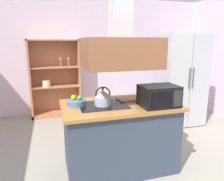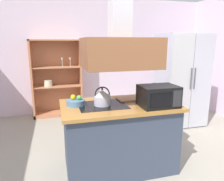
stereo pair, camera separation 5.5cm
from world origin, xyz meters
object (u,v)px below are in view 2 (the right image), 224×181
at_px(microwave, 158,96).
at_px(fruit_bowl, 76,102).
at_px(dish_cabinet, 57,83).
at_px(kettle, 102,98).
at_px(refrigerator, 181,80).
at_px(cutting_board, 130,99).
at_px(wine_glass_on_counter, 154,86).

xyz_separation_m(microwave, fruit_bowl, (-0.98, 0.31, -0.09)).
relative_size(dish_cabinet, fruit_bowl, 7.57).
xyz_separation_m(kettle, fruit_bowl, (-0.32, 0.08, -0.06)).
xyz_separation_m(dish_cabinet, kettle, (0.51, -2.45, 0.23)).
relative_size(dish_cabinet, microwave, 3.78).
bearing_deg(refrigerator, kettle, -147.27).
relative_size(dish_cabinet, kettle, 7.32).
distance_m(kettle, cutting_board, 0.47).
bearing_deg(refrigerator, microwave, -131.00).
relative_size(kettle, microwave, 0.52).
height_order(cutting_board, microwave, microwave).
bearing_deg(microwave, cutting_board, 120.94).
bearing_deg(wine_glass_on_counter, cutting_board, -171.98).
bearing_deg(wine_glass_on_counter, kettle, -165.07).
bearing_deg(refrigerator, fruit_bowl, -152.85).
distance_m(refrigerator, microwave, 1.95).
relative_size(refrigerator, microwave, 4.01).
height_order(refrigerator, dish_cabinet, refrigerator).
height_order(refrigerator, wine_glass_on_counter, refrigerator).
relative_size(dish_cabinet, wine_glass_on_counter, 8.44).
bearing_deg(kettle, dish_cabinet, 101.87).
bearing_deg(fruit_bowl, wine_glass_on_counter, 6.72).
distance_m(dish_cabinet, microwave, 2.93).
distance_m(microwave, wine_glass_on_counter, 0.47).
bearing_deg(cutting_board, microwave, -59.06).
relative_size(refrigerator, cutting_board, 5.43).
bearing_deg(kettle, microwave, -18.71).
bearing_deg(fruit_bowl, kettle, -14.61).
bearing_deg(cutting_board, kettle, -159.00).
distance_m(kettle, microwave, 0.70).
xyz_separation_m(kettle, wine_glass_on_counter, (0.83, 0.22, 0.05)).
relative_size(cutting_board, microwave, 0.74).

